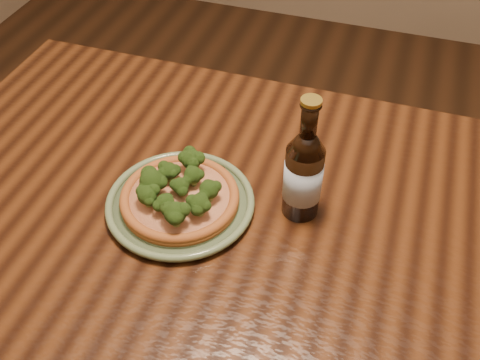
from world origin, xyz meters
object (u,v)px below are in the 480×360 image
(beer_bottle, at_px, (303,173))
(pizza, at_px, (179,195))
(table, at_px, (318,285))
(plate, at_px, (180,203))

(beer_bottle, bearing_deg, pizza, -160.22)
(table, relative_size, pizza, 7.64)
(table, bearing_deg, plate, 175.49)
(plate, height_order, pizza, pizza)
(beer_bottle, bearing_deg, plate, -160.57)
(pizza, relative_size, beer_bottle, 0.88)
(plate, bearing_deg, table, -4.51)
(plate, xyz_separation_m, beer_bottle, (0.20, 0.06, 0.08))
(plate, bearing_deg, beer_bottle, 16.42)
(table, xyz_separation_m, pizza, (-0.26, 0.02, 0.12))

